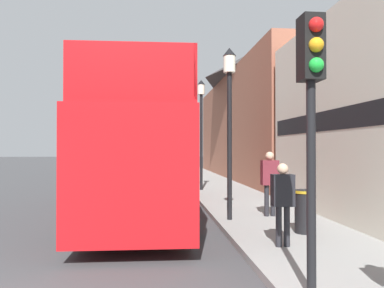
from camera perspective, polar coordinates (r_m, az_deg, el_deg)
ground_plane at (r=25.53m, az=-14.10°, el=-5.27°), size 144.00×144.00×0.00m
sidewalk at (r=22.49m, az=2.35°, el=-5.73°), size 3.02×108.00×0.14m
brick_terrace_rear at (r=26.34m, az=11.23°, el=4.93°), size 6.00×21.11×9.24m
tour_bus at (r=11.73m, az=-7.32°, el=-1.69°), size 2.71×10.13×4.03m
parked_car_ahead_of_bus at (r=20.57m, az=-4.36°, el=-4.65°), size 1.94×4.33×1.31m
pedestrian_second at (r=7.53m, az=13.66°, el=-7.76°), size 0.42×0.23×1.61m
pedestrian_third at (r=10.79m, az=11.76°, el=-4.99°), size 0.47×0.26×1.81m
traffic_signal at (r=5.13m, az=17.76°, el=7.90°), size 0.28×0.42×3.63m
lamp_post_nearest at (r=10.16m, az=5.73°, el=6.59°), size 0.35×0.35×4.62m
lamp_post_second at (r=17.30m, az=1.41°, el=4.49°), size 0.35×0.35×5.07m
lamp_post_third at (r=24.46m, az=-0.48°, el=3.00°), size 0.35×0.35×5.10m
litter_bin at (r=8.92m, az=16.78°, el=-9.61°), size 0.48×0.48×0.97m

